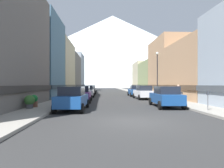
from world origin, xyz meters
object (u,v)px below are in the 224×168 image
(potted_plant_0, at_px, (30,101))
(parking_meter_near, at_px, (208,98))
(car_left_0, at_px, (73,98))
(pedestrian_1, at_px, (151,91))
(car_left_1, at_px, (82,94))
(car_right_0, at_px, (166,97))
(pedestrian_0, at_px, (178,94))
(car_right_2, at_px, (135,91))
(potted_plant_1, at_px, (34,101))
(trash_bin_right, at_px, (180,97))
(car_left_3, at_px, (91,90))
(streetlamp_right, at_px, (157,68))
(car_left_2, at_px, (88,91))
(car_right_1, at_px, (143,92))

(potted_plant_0, bearing_deg, parking_meter_near, -7.06)
(car_left_0, relative_size, pedestrian_1, 2.84)
(car_left_1, height_order, car_right_0, same)
(parking_meter_near, bearing_deg, pedestrian_0, 85.47)
(car_right_2, xyz_separation_m, pedestrian_0, (2.45, -11.55, 0.06))
(car_left_1, distance_m, car_right_0, 8.99)
(car_left_0, distance_m, potted_plant_1, 3.36)
(trash_bin_right, relative_size, potted_plant_0, 0.99)
(potted_plant_1, bearing_deg, car_left_3, 81.58)
(car_left_3, relative_size, pedestrian_1, 2.80)
(car_left_0, distance_m, potted_plant_0, 3.21)
(car_left_0, xyz_separation_m, car_right_2, (7.60, 16.39, 0.00))
(car_left_0, bearing_deg, pedestrian_0, 25.69)
(car_left_3, distance_m, streetlamp_right, 16.52)
(potted_plant_0, height_order, potted_plant_1, potted_plant_0)
(trash_bin_right, height_order, potted_plant_0, potted_plant_0)
(car_left_3, distance_m, pedestrian_0, 20.43)
(car_right_2, bearing_deg, car_left_2, -169.82)
(car_right_0, bearing_deg, trash_bin_right, 51.25)
(car_right_1, height_order, parking_meter_near, car_right_1)
(car_left_1, xyz_separation_m, trash_bin_right, (10.15, -1.62, -0.26))
(pedestrian_0, bearing_deg, potted_plant_0, -160.37)
(potted_plant_0, bearing_deg, pedestrian_1, 49.70)
(potted_plant_1, xyz_separation_m, pedestrian_0, (13.25, 3.83, 0.32))
(car_left_3, xyz_separation_m, car_right_2, (7.60, -6.23, 0.00))
(car_left_2, distance_m, parking_meter_near, 19.06)
(potted_plant_0, relative_size, streetlamp_right, 0.17)
(car_right_2, relative_size, potted_plant_1, 4.59)
(trash_bin_right, distance_m, streetlamp_right, 5.69)
(parking_meter_near, height_order, pedestrian_0, pedestrian_0)
(parking_meter_near, xyz_separation_m, potted_plant_0, (-12.75, 1.58, -0.32))
(trash_bin_right, xyz_separation_m, potted_plant_1, (-13.35, -3.70, -0.00))
(trash_bin_right, bearing_deg, car_left_1, 170.91)
(car_left_0, xyz_separation_m, car_left_1, (0.00, 6.33, 0.00))
(pedestrian_0, xyz_separation_m, pedestrian_1, (0.00, 10.90, -0.09))
(car_left_2, height_order, streetlamp_right, streetlamp_right)
(trash_bin_right, bearing_deg, car_left_0, -155.12)
(car_left_1, xyz_separation_m, car_right_2, (7.60, 10.05, 0.00))
(car_left_2, bearing_deg, car_left_1, -89.99)
(trash_bin_right, bearing_deg, potted_plant_0, -160.99)
(potted_plant_0, bearing_deg, car_right_0, 7.48)
(car_left_3, bearing_deg, car_right_0, -70.19)
(car_left_3, distance_m, parking_meter_near, 25.91)
(car_left_2, height_order, car_right_1, same)
(car_right_1, xyz_separation_m, streetlamp_right, (1.55, -1.05, 3.09))
(parking_meter_near, bearing_deg, car_right_1, 99.43)
(car_left_3, xyz_separation_m, car_right_1, (7.60, -12.36, 0.00))
(pedestrian_0, relative_size, streetlamp_right, 0.30)
(car_right_0, height_order, potted_plant_0, car_right_0)
(car_right_0, relative_size, potted_plant_0, 4.52)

